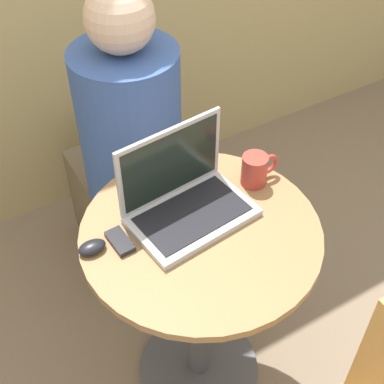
% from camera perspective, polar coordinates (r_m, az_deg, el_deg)
% --- Properties ---
extents(ground_plane, '(12.00, 12.00, 0.00)m').
position_cam_1_polar(ground_plane, '(2.09, 0.70, -18.20)').
color(ground_plane, '#7F6B56').
extents(round_table, '(0.67, 0.67, 0.76)m').
position_cam_1_polar(round_table, '(1.65, 0.85, -9.62)').
color(round_table, '#4C4C51').
rests_on(round_table, ground_plane).
extents(laptop, '(0.36, 0.25, 0.25)m').
position_cam_1_polar(laptop, '(1.47, -0.74, -0.53)').
color(laptop, '#B7B7BC').
rests_on(laptop, round_table).
extents(cell_phone, '(0.05, 0.10, 0.02)m').
position_cam_1_polar(cell_phone, '(1.44, -7.69, -5.24)').
color(cell_phone, black).
rests_on(cell_phone, round_table).
extents(computer_mouse, '(0.07, 0.05, 0.03)m').
position_cam_1_polar(computer_mouse, '(1.43, -10.62, -5.82)').
color(computer_mouse, black).
rests_on(computer_mouse, round_table).
extents(coffee_cup, '(0.12, 0.08, 0.10)m').
position_cam_1_polar(coffee_cup, '(1.58, 6.81, 2.41)').
color(coffee_cup, '#B2382D').
rests_on(coffee_cup, round_table).
extents(person_seated, '(0.35, 0.55, 1.24)m').
position_cam_1_polar(person_seated, '(2.04, -6.79, 2.75)').
color(person_seated, brown).
rests_on(person_seated, ground_plane).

